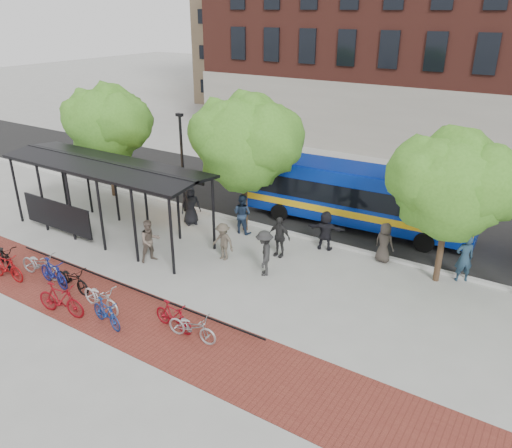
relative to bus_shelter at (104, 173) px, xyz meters
The scene contains 30 objects.
ground 8.68m from the bus_shelter, ahead, with size 160.00×160.00×0.00m, color #9E9E99.
asphalt_street 12.12m from the bus_shelter, 46.19° to the left, with size 160.00×8.00×0.01m, color black.
curb 9.74m from the bus_shelter, 28.84° to the left, with size 160.00×0.25×0.12m, color #B7B7B2.
brick_strip 8.19m from the bus_shelter, 36.40° to the right, with size 24.00×3.00×0.01m, color maroon.
bike_rack_rail 6.74m from the bus_shelter, 36.84° to the right, with size 12.00×0.05×0.95m, color black.
bus_shelter is the anchor object (origin of this frame).
tree_a 5.52m from the bus_shelter, 134.60° to the left, with size 4.90×4.00×6.18m.
tree_b 6.64m from the bus_shelter, 36.21° to the left, with size 5.15×4.20×6.47m.
tree_c 14.77m from the bus_shelter, 15.06° to the left, with size 4.66×3.80×5.92m.
lamp_post_left 4.24m from the bus_shelter, 74.47° to the left, with size 0.35×0.20×5.12m.
bus 11.82m from the bus_shelter, 36.71° to the left, with size 11.13×3.08×2.97m.
bike_0 5.40m from the bus_shelter, 101.26° to the right, with size 0.73×2.09×1.10m, color black.
bike_1 5.77m from the bus_shelter, 90.86° to the right, with size 0.52×1.84×1.10m, color maroon.
bike_2 5.09m from the bus_shelter, 78.95° to the right, with size 0.71×2.04×1.07m, color #949496.
bike_3 5.48m from the bus_shelter, 67.54° to the right, with size 0.51×1.81×1.09m, color navy.
bike_4 5.77m from the bus_shelter, 57.77° to the right, with size 0.66×1.89×0.99m, color black.
bike_5 7.21m from the bus_shelter, 56.29° to the right, with size 0.56×1.98×1.19m, color maroon.
bike_6 7.13m from the bus_shelter, 45.02° to the right, with size 0.67×1.91×1.00m, color #BBBBBE.
bike_7 8.10m from the bus_shelter, 43.27° to the right, with size 0.46×1.63×0.98m, color navy.
bike_9 9.08m from the bus_shelter, 29.02° to the right, with size 0.47×1.67×1.00m, color maroon.
bike_10 9.87m from the bus_shelter, 26.99° to the right, with size 0.63×1.80×0.95m, color #99999B.
pedestrian_0 4.35m from the bus_shelter, 49.93° to the left, with size 0.96×0.63×1.97m, color black.
pedestrian_2 6.56m from the bus_shelter, 33.54° to the left, with size 0.93×0.72×1.91m, color #1E2E47.
pedestrian_3 6.47m from the bus_shelter, ahead, with size 1.06×0.61×1.64m, color #4D4539.
pedestrian_4 8.46m from the bus_shelter, 16.22° to the left, with size 1.05×0.44×1.80m, color #282828.
pedestrian_5 10.28m from the bus_shelter, 23.04° to the left, with size 1.66×0.53×1.79m, color black.
pedestrian_6 12.72m from the bus_shelter, 19.61° to the left, with size 0.84×0.55×1.72m, color #3D3631.
pedestrian_7 15.68m from the bus_shelter, 15.97° to the left, with size 0.71×0.47×1.95m, color #1F3549.
pedestrian_8 4.27m from the bus_shelter, 15.91° to the right, with size 0.89×0.70×1.84m, color brown.
pedestrian_9 8.47m from the bus_shelter, ahead, with size 1.22×0.70×1.88m, color #262626.
Camera 1 is at (9.25, -14.91, 9.83)m, focal length 35.00 mm.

